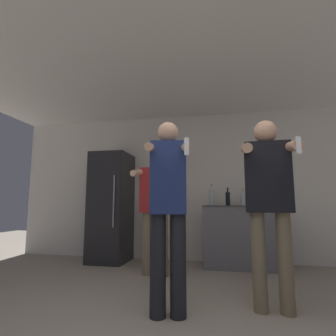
% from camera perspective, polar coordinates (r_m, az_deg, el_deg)
% --- Properties ---
extents(wall_back, '(7.00, 0.06, 2.55)m').
position_cam_1_polar(wall_back, '(4.65, 8.24, -3.82)').
color(wall_back, silver).
rests_on(wall_back, ground_plane).
extents(ceiling_slab, '(7.00, 3.70, 0.05)m').
position_cam_1_polar(ceiling_slab, '(3.42, 6.23, 20.39)').
color(ceiling_slab, silver).
rests_on(ceiling_slab, wall_back).
extents(refrigerator, '(0.61, 0.71, 1.83)m').
position_cam_1_polar(refrigerator, '(4.64, -12.27, -8.19)').
color(refrigerator, '#262628').
rests_on(refrigerator, ground_plane).
extents(counter, '(1.24, 0.63, 0.93)m').
position_cam_1_polar(counter, '(4.34, 16.15, -14.02)').
color(counter, slate).
rests_on(counter, ground_plane).
extents(bottle_short_whiskey, '(0.07, 0.07, 0.26)m').
position_cam_1_polar(bottle_short_whiskey, '(4.32, 16.07, -6.58)').
color(bottle_short_whiskey, silver).
rests_on(bottle_short_whiskey, counter).
extents(bottle_green_wine, '(0.06, 0.06, 0.33)m').
position_cam_1_polar(bottle_green_wine, '(4.35, 20.02, -5.96)').
color(bottle_green_wine, '#194723').
rests_on(bottle_green_wine, counter).
extents(bottle_clear_vodka, '(0.06, 0.06, 0.29)m').
position_cam_1_polar(bottle_clear_vodka, '(4.33, 18.23, -6.36)').
color(bottle_clear_vodka, '#563314').
rests_on(bottle_clear_vodka, counter).
extents(bottle_amber_bourbon, '(0.07, 0.07, 0.29)m').
position_cam_1_polar(bottle_amber_bourbon, '(4.30, 12.89, -6.46)').
color(bottle_amber_bourbon, black).
rests_on(bottle_amber_bourbon, counter).
extents(bottle_brown_liquor, '(0.06, 0.06, 0.34)m').
position_cam_1_polar(bottle_brown_liquor, '(4.31, 9.49, -6.24)').
color(bottle_brown_liquor, silver).
rests_on(bottle_brown_liquor, counter).
extents(person_woman_foreground, '(0.43, 0.49, 1.72)m').
position_cam_1_polar(person_woman_foreground, '(2.38, 0.01, -8.28)').
color(person_woman_foreground, black).
rests_on(person_woman_foreground, ground_plane).
extents(person_man_side, '(0.49, 0.52, 1.76)m').
position_cam_1_polar(person_man_side, '(2.63, 21.08, -5.42)').
color(person_man_side, '#75664C').
rests_on(person_man_side, ground_plane).
extents(person_spectator_back, '(0.51, 0.50, 1.67)m').
position_cam_1_polar(person_spectator_back, '(3.69, -2.85, -8.31)').
color(person_spectator_back, '#75664C').
rests_on(person_spectator_back, ground_plane).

